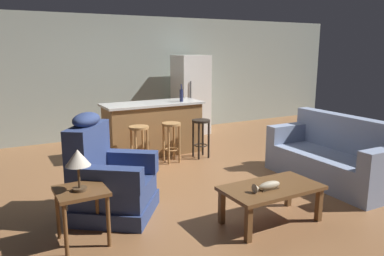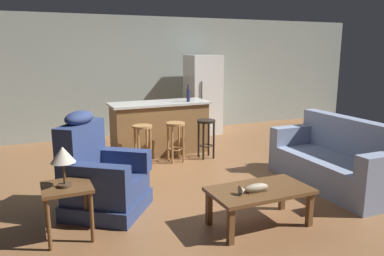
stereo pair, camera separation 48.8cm
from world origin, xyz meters
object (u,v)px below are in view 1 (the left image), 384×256
at_px(table_lamp, 78,160).
at_px(kitchen_island, 153,128).
at_px(fish_figurine, 267,186).
at_px(bottle_tall_green, 181,95).
at_px(coffee_table, 271,191).
at_px(bar_stool_middle, 171,135).
at_px(refrigerator, 191,95).
at_px(recliner_near_lamp, 108,180).
at_px(bar_stool_left, 139,139).
at_px(bar_stool_right, 201,131).
at_px(end_table, 81,199).
at_px(couch, 334,158).

height_order(table_lamp, kitchen_island, table_lamp).
height_order(fish_figurine, bottle_tall_green, bottle_tall_green).
relative_size(coffee_table, table_lamp, 2.68).
xyz_separation_m(bar_stool_middle, refrigerator, (1.38, 1.83, 0.41)).
distance_m(table_lamp, bottle_tall_green, 3.51).
relative_size(recliner_near_lamp, bar_stool_middle, 1.76).
bearing_deg(bar_stool_left, bar_stool_right, 0.00).
relative_size(coffee_table, kitchen_island, 0.61).
height_order(fish_figurine, kitchen_island, kitchen_island).
distance_m(bar_stool_right, refrigerator, 2.04).
height_order(table_lamp, bar_stool_left, table_lamp).
xyz_separation_m(bar_stool_left, refrigerator, (1.96, 1.83, 0.41)).
xyz_separation_m(bar_stool_middle, bar_stool_right, (0.58, 0.00, 0.00)).
relative_size(bar_stool_middle, bar_stool_right, 1.00).
height_order(bar_stool_left, bar_stool_right, same).
distance_m(fish_figurine, bar_stool_left, 2.67).
height_order(end_table, bar_stool_middle, bar_stool_middle).
distance_m(recliner_near_lamp, bar_stool_right, 2.60).
relative_size(bar_stool_middle, bottle_tall_green, 2.14).
relative_size(coffee_table, fish_figurine, 3.24).
bearing_deg(recliner_near_lamp, bar_stool_middle, 81.28).
bearing_deg(refrigerator, bottle_tall_green, -124.80).
relative_size(fish_figurine, bar_stool_middle, 0.50).
bearing_deg(kitchen_island, fish_figurine, -91.46).
height_order(bar_stool_middle, bottle_tall_green, bottle_tall_green).
distance_m(table_lamp, kitchen_island, 3.31).
bearing_deg(coffee_table, refrigerator, 72.22).
xyz_separation_m(couch, end_table, (-3.61, -0.04, 0.12)).
xyz_separation_m(recliner_near_lamp, refrigerator, (2.92, 3.34, 0.46)).
bearing_deg(fish_figurine, table_lamp, 162.22).
bearing_deg(kitchen_island, bar_stool_middle, -84.02).
bearing_deg(bar_stool_right, table_lamp, -141.20).
relative_size(end_table, bar_stool_middle, 0.82).
bearing_deg(recliner_near_lamp, couch, 28.41).
height_order(recliner_near_lamp, table_lamp, recliner_near_lamp).
xyz_separation_m(coffee_table, refrigerator, (1.41, 4.41, 0.52)).
distance_m(fish_figurine, table_lamp, 1.96).
bearing_deg(couch, coffee_table, 20.43).
xyz_separation_m(coffee_table, fish_figurine, (-0.12, -0.06, 0.10)).
bearing_deg(table_lamp, refrigerator, 49.16).
distance_m(table_lamp, bar_stool_middle, 2.88).
bearing_deg(bar_stool_left, fish_figurine, -80.76).
relative_size(fish_figurine, end_table, 0.61).
xyz_separation_m(recliner_near_lamp, kitchen_island, (1.48, 2.14, 0.06)).
xyz_separation_m(couch, refrigerator, (-0.27, 3.82, 0.54)).
xyz_separation_m(fish_figurine, table_lamp, (-1.83, 0.59, 0.41)).
xyz_separation_m(bar_stool_right, refrigerator, (0.80, 1.83, 0.41)).
distance_m(coffee_table, kitchen_island, 3.21).
height_order(couch, kitchen_island, kitchen_island).
bearing_deg(table_lamp, end_table, 62.30).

